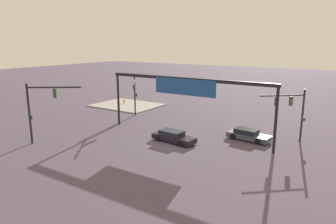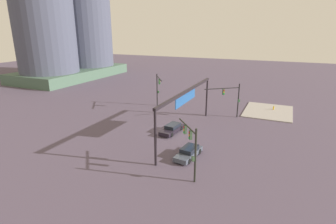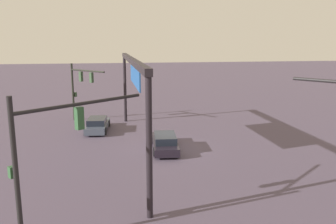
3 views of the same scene
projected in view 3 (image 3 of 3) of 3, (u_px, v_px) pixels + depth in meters
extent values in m
plane|color=#504356|center=(168.00, 149.00, 25.68)|extent=(211.18, 211.18, 0.00)
cylinder|color=black|center=(16.00, 175.00, 12.92)|extent=(0.20, 0.20, 5.88)
cylinder|color=black|center=(84.00, 103.00, 14.72)|extent=(3.91, 4.99, 0.15)
cube|color=#2B502F|center=(79.00, 118.00, 14.64)|extent=(0.40, 0.41, 0.95)
cylinder|color=red|center=(77.00, 111.00, 14.68)|extent=(0.17, 0.19, 0.20)
cylinder|color=orange|center=(77.00, 118.00, 14.74)|extent=(0.17, 0.19, 0.20)
cylinder|color=green|center=(77.00, 125.00, 14.80)|extent=(0.17, 0.19, 0.20)
cube|color=#2B502F|center=(13.00, 172.00, 13.07)|extent=(0.37, 0.38, 0.44)
cylinder|color=black|center=(73.00, 92.00, 34.71)|extent=(0.20, 0.20, 5.66)
cylinder|color=black|center=(87.00, 71.00, 32.76)|extent=(3.76, 3.26, 0.15)
cube|color=#324A30|center=(81.00, 77.00, 33.51)|extent=(0.41, 0.41, 0.95)
cylinder|color=red|center=(82.00, 73.00, 33.57)|extent=(0.19, 0.18, 0.20)
cylinder|color=orange|center=(82.00, 76.00, 33.63)|extent=(0.19, 0.18, 0.20)
cylinder|color=green|center=(82.00, 80.00, 33.69)|extent=(0.19, 0.18, 0.20)
cube|color=#324A30|center=(91.00, 78.00, 32.52)|extent=(0.41, 0.41, 0.95)
cylinder|color=red|center=(93.00, 74.00, 32.58)|extent=(0.19, 0.18, 0.20)
cylinder|color=orange|center=(93.00, 77.00, 32.64)|extent=(0.19, 0.18, 0.20)
cylinder|color=green|center=(93.00, 81.00, 32.70)|extent=(0.19, 0.18, 0.20)
cube|color=#324A30|center=(75.00, 94.00, 34.95)|extent=(0.38, 0.38, 0.44)
cylinder|color=black|center=(125.00, 90.00, 34.09)|extent=(0.28, 0.28, 6.32)
cylinder|color=black|center=(149.00, 150.00, 15.17)|extent=(0.28, 0.28, 6.32)
cube|color=black|center=(131.00, 60.00, 23.97)|extent=(20.00, 0.35, 0.35)
cube|color=#1F4E8E|center=(135.00, 72.00, 24.16)|extent=(7.45, 0.08, 1.78)
cube|color=#424857|center=(98.00, 126.00, 30.95)|extent=(4.75, 2.20, 0.55)
cube|color=black|center=(97.00, 121.00, 30.58)|extent=(2.54, 1.75, 0.50)
cylinder|color=black|center=(91.00, 124.00, 32.32)|extent=(0.66, 0.29, 0.64)
cylinder|color=black|center=(108.00, 123.00, 32.41)|extent=(0.66, 0.29, 0.64)
cylinder|color=black|center=(86.00, 131.00, 29.53)|extent=(0.66, 0.29, 0.64)
cylinder|color=black|center=(105.00, 131.00, 29.63)|extent=(0.66, 0.29, 0.64)
cube|color=black|center=(165.00, 144.00, 25.55)|extent=(4.97, 2.14, 0.55)
cube|color=black|center=(165.00, 138.00, 25.17)|extent=(2.64, 1.72, 0.50)
cylinder|color=black|center=(153.00, 140.00, 26.98)|extent=(0.66, 0.28, 0.64)
cylinder|color=black|center=(174.00, 139.00, 27.10)|extent=(0.66, 0.28, 0.64)
cylinder|color=black|center=(155.00, 152.00, 24.05)|extent=(0.66, 0.28, 0.64)
cylinder|color=black|center=(178.00, 151.00, 24.18)|extent=(0.66, 0.28, 0.64)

